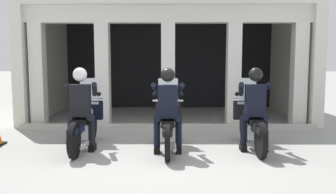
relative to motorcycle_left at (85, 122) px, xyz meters
The scene contains 9 objects.
ground_plane 3.09m from the motorcycle_left, 57.58° to the left, with size 80.00×80.00×0.00m, color #999993.
station_building 4.88m from the motorcycle_left, 69.56° to the left, with size 7.87×4.21×3.25m.
kerb_strip 2.48m from the motorcycle_left, 48.35° to the left, with size 7.37×0.24×0.12m, color #B7B5AD.
motorcycle_left is the anchor object (origin of this frame).
police_officer_left 0.52m from the motorcycle_left, 90.26° to the right, with size 0.63×0.61×1.58m.
motorcycle_center 1.64m from the motorcycle_left, ahead, with size 0.62×2.04×1.35m.
police_officer_center 1.74m from the motorcycle_left, 14.14° to the right, with size 0.63×0.61×1.58m.
motorcycle_right 3.27m from the motorcycle_left, ahead, with size 0.62×2.04×1.35m.
police_officer_right 3.31m from the motorcycle_left, ahead, with size 0.63×0.61×1.58m.
Camera 1 is at (0.05, -6.46, 1.75)m, focal length 37.94 mm.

